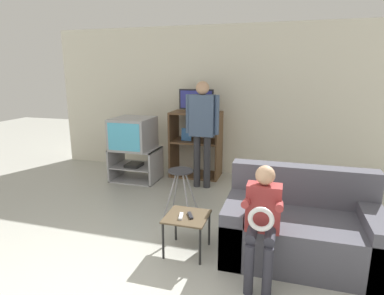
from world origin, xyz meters
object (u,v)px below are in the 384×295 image
object	(u,v)px
tv_stand	(136,164)
person_standing_adult	(202,124)
media_shelf	(196,144)
remote_control_black	(190,215)
snack_table	(187,220)
television_main	(133,133)
person_seated_child	(263,216)
remote_control_white	(181,216)
couch	(301,229)
folding_stool	(181,179)
television_flat	(196,101)

from	to	relation	value
tv_stand	person_standing_adult	bearing A→B (deg)	-1.11
media_shelf	remote_control_black	bearing A→B (deg)	-75.60
snack_table	remote_control_black	xyz separation A→B (m)	(0.04, -0.00, 0.06)
television_main	media_shelf	xyz separation A→B (m)	(0.95, 0.51, -0.23)
person_seated_child	snack_table	bearing A→B (deg)	161.44
remote_control_white	couch	xyz separation A→B (m)	(1.16, 0.30, -0.12)
television_main	person_standing_adult	world-z (taller)	person_standing_adult
folding_stool	person_seated_child	bearing A→B (deg)	-45.22
remote_control_black	person_standing_adult	xyz separation A→B (m)	(-0.37, 1.90, 0.62)
media_shelf	remote_control_white	world-z (taller)	media_shelf
television_flat	remote_control_black	xyz separation A→B (m)	(0.62, -2.43, -0.92)
television_flat	television_main	bearing A→B (deg)	-151.59
folding_stool	couch	size ratio (longest dim) A/B	0.40
remote_control_black	couch	world-z (taller)	couch
snack_table	person_standing_adult	world-z (taller)	person_standing_adult
television_main	folding_stool	world-z (taller)	television_main
media_shelf	folding_stool	bearing A→B (deg)	-81.46
tv_stand	couch	world-z (taller)	couch
television_flat	person_seated_child	world-z (taller)	television_flat
media_shelf	couch	xyz separation A→B (m)	(1.70, -2.17, -0.29)
tv_stand	snack_table	world-z (taller)	tv_stand
remote_control_black	person_seated_child	bearing A→B (deg)	-46.33
media_shelf	television_flat	xyz separation A→B (m)	(0.00, 0.00, 0.74)
person_standing_adult	folding_stool	bearing A→B (deg)	-90.89
television_flat	person_standing_adult	size ratio (longest dim) A/B	0.36
media_shelf	television_flat	size ratio (longest dim) A/B	1.91
television_flat	folding_stool	size ratio (longest dim) A/B	1.01
snack_table	person_seated_child	size ratio (longest dim) A/B	0.41
tv_stand	snack_table	xyz separation A→B (m)	(1.51, -1.92, 0.08)
media_shelf	person_seated_child	distance (m)	3.00
tv_stand	person_seated_child	world-z (taller)	person_seated_child
person_seated_child	media_shelf	bearing A→B (deg)	116.71
media_shelf	remote_control_white	bearing A→B (deg)	-77.71
television_main	remote_control_white	bearing A→B (deg)	-52.77
remote_control_white	person_seated_child	bearing A→B (deg)	-26.88
tv_stand	folding_stool	size ratio (longest dim) A/B	1.31
folding_stool	couch	distance (m)	1.60
television_main	snack_table	distance (m)	2.50
tv_stand	person_standing_adult	xyz separation A→B (m)	(1.18, -0.02, 0.75)
tv_stand	couch	xyz separation A→B (m)	(2.63, -1.67, 0.02)
couch	television_flat	bearing A→B (deg)	128.03
tv_stand	snack_table	distance (m)	2.45
television_main	person_seated_child	distance (m)	3.17
tv_stand	person_seated_child	bearing A→B (deg)	-43.69
tv_stand	media_shelf	xyz separation A→B (m)	(0.93, 0.51, 0.31)
snack_table	couch	bearing A→B (deg)	12.82
media_shelf	television_flat	distance (m)	0.74
television_flat	person_seated_child	size ratio (longest dim) A/B	0.57
person_standing_adult	media_shelf	bearing A→B (deg)	115.28
remote_control_black	person_seated_child	distance (m)	0.80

